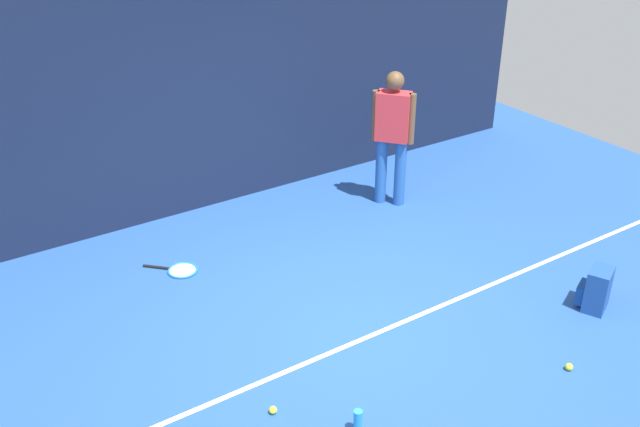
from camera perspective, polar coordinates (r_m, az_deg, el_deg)
name	(u,v)px	position (r m, az deg, el deg)	size (l,w,h in m)	color
ground_plane	(343,323)	(6.89, 1.85, -8.69)	(12.00, 12.00, 0.00)	#234C93
back_fence	(198,100)	(8.62, -9.69, 8.92)	(10.00, 0.10, 2.75)	#141E38
court_line	(362,339)	(6.69, 3.40, -9.97)	(9.00, 0.05, 0.00)	white
tennis_player	(393,131)	(8.73, 5.81, 6.58)	(0.42, 0.45, 1.70)	#2659A5
tennis_racket	(180,270)	(7.79, -11.09, -4.44)	(0.56, 0.56, 0.03)	black
backpack	(596,290)	(7.47, 21.15, -5.68)	(0.36, 0.36, 0.44)	#1E478C
tennis_ball_near_player	(569,367)	(6.68, 19.24, -11.47)	(0.07, 0.07, 0.07)	#CCE033
tennis_ball_by_fence	(273,410)	(5.94, -3.77, -15.37)	(0.07, 0.07, 0.07)	#CCE033
water_bottle	(358,421)	(5.74, 3.04, -16.22)	(0.07, 0.07, 0.21)	#268CD8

